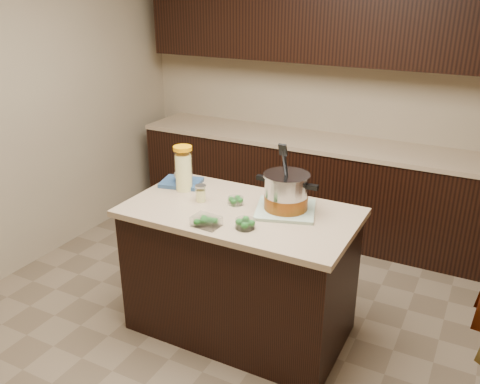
{
  "coord_description": "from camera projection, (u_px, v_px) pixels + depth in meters",
  "views": [
    {
      "loc": [
        1.35,
        -2.58,
        2.22
      ],
      "look_at": [
        0.0,
        0.0,
        1.02
      ],
      "focal_mm": 38.0,
      "sensor_mm": 36.0,
      "label": 1
    }
  ],
  "objects": [
    {
      "name": "mason_jar",
      "position": [
        201.0,
        194.0,
        3.3
      ],
      "size": [
        0.08,
        0.08,
        0.12
      ],
      "rotation": [
        0.0,
        0.0,
        0.08
      ],
      "color": "#FBF699",
      "rests_on": "island"
    },
    {
      "name": "broccoli_tub_rect",
      "position": [
        206.0,
        222.0,
        2.97
      ],
      "size": [
        0.17,
        0.13,
        0.06
      ],
      "rotation": [
        0.0,
        0.0,
        -0.07
      ],
      "color": "silver",
      "rests_on": "island"
    },
    {
      "name": "broccoli_tub_right",
      "position": [
        245.0,
        224.0,
        2.94
      ],
      "size": [
        0.13,
        0.13,
        0.06
      ],
      "rotation": [
        0.0,
        0.0,
        0.08
      ],
      "color": "silver",
      "rests_on": "island"
    },
    {
      "name": "ground_plane",
      "position": [
        240.0,
        327.0,
        3.54
      ],
      "size": [
        4.0,
        4.0,
        0.0
      ],
      "primitive_type": "plane",
      "color": "brown",
      "rests_on": "ground"
    },
    {
      "name": "lemonade_pitcher",
      "position": [
        184.0,
        170.0,
        3.45
      ],
      "size": [
        0.15,
        0.15,
        0.31
      ],
      "rotation": [
        0.0,
        0.0,
        0.17
      ],
      "color": "#FBF699",
      "rests_on": "island"
    },
    {
      "name": "broccoli_tub_left",
      "position": [
        236.0,
        201.0,
        3.27
      ],
      "size": [
        0.12,
        0.12,
        0.05
      ],
      "rotation": [
        0.0,
        0.0,
        -0.21
      ],
      "color": "silver",
      "rests_on": "island"
    },
    {
      "name": "dish_towel",
      "position": [
        286.0,
        209.0,
        3.17
      ],
      "size": [
        0.45,
        0.45,
        0.02
      ],
      "primitive_type": "cube",
      "rotation": [
        0.0,
        0.0,
        0.31
      ],
      "color": "#56805A",
      "rests_on": "island"
    },
    {
      "name": "stock_pot",
      "position": [
        286.0,
        194.0,
        3.13
      ],
      "size": [
        0.4,
        0.29,
        0.41
      ],
      "rotation": [
        0.0,
        0.0,
        -0.0
      ],
      "color": "#B7B7BC",
      "rests_on": "dish_towel"
    },
    {
      "name": "room_shell",
      "position": [
        240.0,
        79.0,
        2.88
      ],
      "size": [
        4.04,
        4.04,
        2.72
      ],
      "color": "tan",
      "rests_on": "ground"
    },
    {
      "name": "island",
      "position": [
        240.0,
        271.0,
        3.37
      ],
      "size": [
        1.46,
        0.81,
        0.9
      ],
      "color": "black",
      "rests_on": "ground"
    },
    {
      "name": "blue_tray",
      "position": [
        182.0,
        180.0,
        3.58
      ],
      "size": [
        0.32,
        0.28,
        0.1
      ],
      "rotation": [
        0.0,
        0.0,
        0.24
      ],
      "color": "navy",
      "rests_on": "island"
    },
    {
      "name": "back_cabinets",
      "position": [
        329.0,
        136.0,
        4.61
      ],
      "size": [
        3.6,
        0.63,
        2.33
      ],
      "color": "black",
      "rests_on": "ground"
    }
  ]
}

